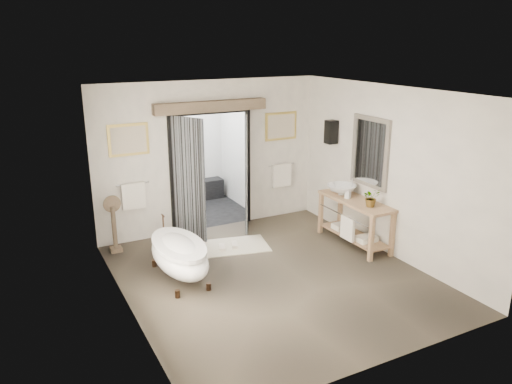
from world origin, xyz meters
The scene contains 13 objects.
ground_plane centered at (0.00, 0.00, 0.00)m, with size 5.00×5.00×0.00m, color brown.
room_shell centered at (-0.04, -0.11, 1.86)m, with size 4.52×5.02×2.91m.
shower_room centered at (0.00, 3.99, 0.91)m, with size 2.22×2.01×2.51m.
back_wall_dressing centered at (0.00, 2.32, 1.56)m, with size 3.82×0.76×2.52m.
clawfoot_tub centered at (-1.32, 0.67, 0.40)m, with size 0.74×1.66×0.81m.
vanity centered at (1.95, 0.49, 0.51)m, with size 0.57×1.60×0.85m.
pedestal_mirror centered at (-1.98, 2.18, 0.45)m, with size 0.31×0.20×1.04m.
rug centered at (-0.03, 1.40, 0.01)m, with size 1.20×0.80×0.01m, color beige.
slippers centered at (-0.16, 1.38, 0.04)m, with size 0.44×0.29×0.05m.
basin centered at (1.94, 0.88, 0.94)m, with size 0.54×0.54×0.19m, color white.
plant centered at (1.97, 0.09, 1.01)m, with size 0.29×0.25×0.33m, color gray.
soap_bottle_a centered at (1.90, 0.64, 0.95)m, with size 0.09×0.09×0.20m, color gray.
soap_bottle_b centered at (1.93, 1.12, 0.94)m, with size 0.14×0.14×0.18m, color gray.
Camera 1 is at (-3.55, -6.22, 3.61)m, focal length 35.00 mm.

